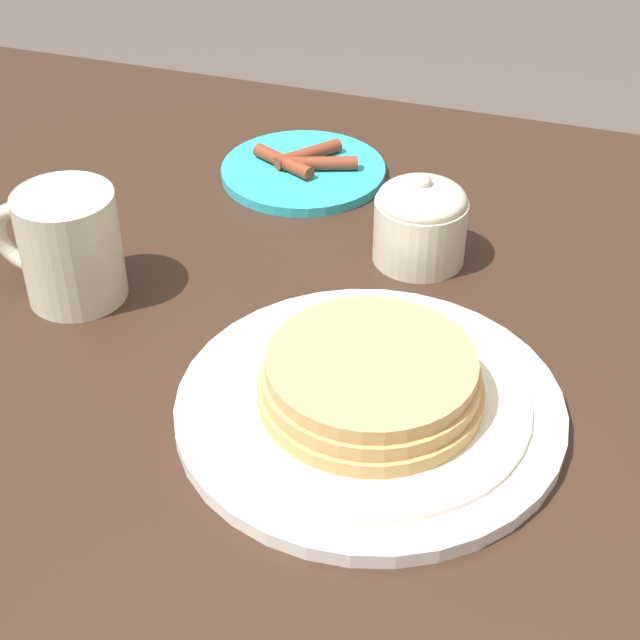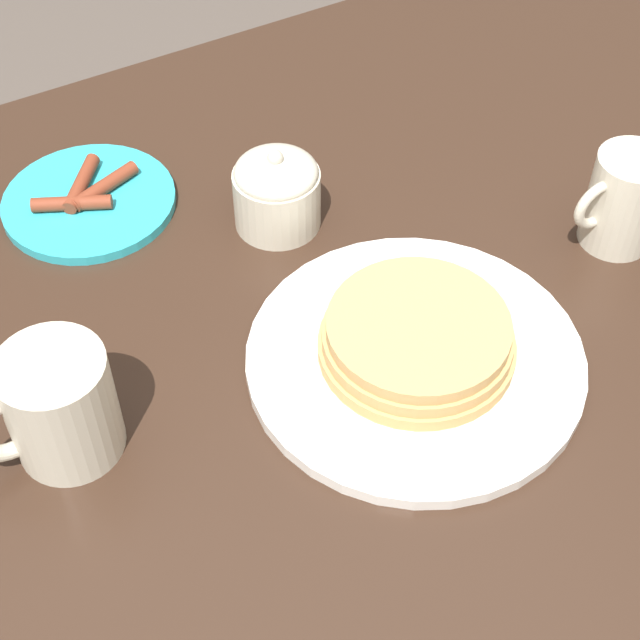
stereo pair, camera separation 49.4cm
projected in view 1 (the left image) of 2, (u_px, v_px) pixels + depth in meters
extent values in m
cube|color=#332116|center=(409.00, 438.00, 0.71)|extent=(1.56, 1.06, 0.03)
cube|color=#332116|center=(9.00, 308.00, 1.48)|extent=(0.07, 0.07, 0.72)
cylinder|color=white|center=(370.00, 408.00, 0.71)|extent=(0.28, 0.28, 0.01)
cylinder|color=beige|center=(370.00, 400.00, 0.70)|extent=(0.23, 0.23, 0.00)
cylinder|color=tan|center=(370.00, 391.00, 0.70)|extent=(0.16, 0.16, 0.01)
cylinder|color=tan|center=(371.00, 378.00, 0.69)|extent=(0.16, 0.16, 0.01)
cylinder|color=tan|center=(371.00, 365.00, 0.69)|extent=(0.15, 0.15, 0.01)
cylinder|color=#2DADBC|center=(303.00, 171.00, 1.00)|extent=(0.17, 0.17, 0.01)
cylinder|color=brown|center=(320.00, 163.00, 0.98)|extent=(0.08, 0.04, 0.01)
cylinder|color=brown|center=(283.00, 162.00, 0.99)|extent=(0.07, 0.05, 0.01)
cylinder|color=brown|center=(308.00, 154.00, 1.00)|extent=(0.06, 0.07, 0.01)
cylinder|color=beige|center=(71.00, 247.00, 0.80)|extent=(0.08, 0.08, 0.10)
torus|color=beige|center=(27.00, 238.00, 0.81)|extent=(0.07, 0.01, 0.07)
cylinder|color=#472819|center=(63.00, 204.00, 0.78)|extent=(0.07, 0.07, 0.00)
cylinder|color=beige|center=(420.00, 230.00, 0.86)|extent=(0.08, 0.08, 0.06)
ellipsoid|color=beige|center=(422.00, 199.00, 0.84)|extent=(0.08, 0.08, 0.03)
sphere|color=beige|center=(423.00, 182.00, 0.83)|extent=(0.01, 0.01, 0.01)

